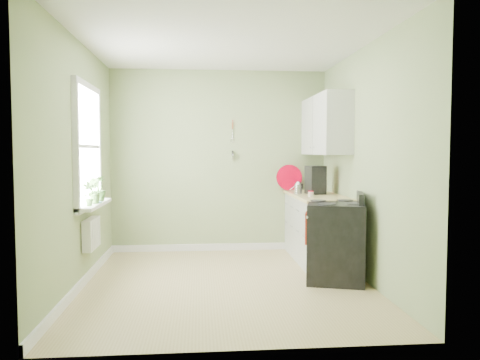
{
  "coord_description": "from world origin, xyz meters",
  "views": [
    {
      "loc": [
        -0.3,
        -5.21,
        1.49
      ],
      "look_at": [
        0.2,
        0.55,
        1.14
      ],
      "focal_mm": 35.0,
      "sensor_mm": 36.0,
      "label": 1
    }
  ],
  "objects": [
    {
      "name": "window_sill",
      "position": [
        -1.51,
        0.3,
        0.88
      ],
      "size": [
        0.18,
        1.14,
        0.04
      ],
      "primitive_type": "cube",
      "color": "white",
      "rests_on": "wall_left"
    },
    {
      "name": "base_cabinets",
      "position": [
        1.3,
        1.0,
        0.43
      ],
      "size": [
        0.6,
        1.6,
        0.87
      ],
      "primitive_type": "cube",
      "color": "silver",
      "rests_on": "floor"
    },
    {
      "name": "upper_cabinets",
      "position": [
        1.43,
        1.1,
        1.85
      ],
      "size": [
        0.35,
        1.4,
        0.8
      ],
      "primitive_type": "cube",
      "color": "silver",
      "rests_on": "wall_right"
    },
    {
      "name": "plant_c",
      "position": [
        -1.5,
        0.49,
        1.05
      ],
      "size": [
        0.24,
        0.24,
        0.3
      ],
      "primitive_type": "imported",
      "rotation": [
        0.0,
        0.0,
        4.03
      ],
      "color": "#416B2D",
      "rests_on": "window_sill"
    },
    {
      "name": "coffee_maker",
      "position": [
        1.29,
        1.07,
        1.09
      ],
      "size": [
        0.26,
        0.28,
        0.39
      ],
      "color": "black",
      "rests_on": "countertop"
    },
    {
      "name": "jar",
      "position": [
        1.13,
        0.68,
        0.95
      ],
      "size": [
        0.07,
        0.07,
        0.08
      ],
      "color": "beige",
      "rests_on": "countertop"
    },
    {
      "name": "stand_mixer",
      "position": [
        1.42,
        1.74,
        1.08
      ],
      "size": [
        0.23,
        0.35,
        0.4
      ],
      "color": "#B2B2B7",
      "rests_on": "countertop"
    },
    {
      "name": "stove",
      "position": [
        1.28,
        0.04,
        0.46
      ],
      "size": [
        0.84,
        0.89,
        1.03
      ],
      "color": "black",
      "rests_on": "floor"
    },
    {
      "name": "wall_right",
      "position": [
        1.61,
        0.0,
        1.35
      ],
      "size": [
        0.02,
        3.6,
        2.7
      ],
      "primitive_type": "cube",
      "color": "#91A16E",
      "rests_on": "floor"
    },
    {
      "name": "plant_b",
      "position": [
        -1.5,
        0.22,
        1.05
      ],
      "size": [
        0.21,
        0.21,
        0.29
      ],
      "primitive_type": "imported",
      "rotation": [
        0.0,
        0.0,
        2.4
      ],
      "color": "#416B2D",
      "rests_on": "window_sill"
    },
    {
      "name": "plant_a",
      "position": [
        -1.5,
        -0.02,
        1.04
      ],
      "size": [
        0.17,
        0.16,
        0.27
      ],
      "primitive_type": "imported",
      "rotation": [
        0.0,
        0.0,
        0.6
      ],
      "color": "#416B2D",
      "rests_on": "window_sill"
    },
    {
      "name": "countertop",
      "position": [
        1.29,
        1.0,
        0.89
      ],
      "size": [
        0.64,
        1.6,
        0.04
      ],
      "primitive_type": "cube",
      "color": "#D0BD7F",
      "rests_on": "base_cabinets"
    },
    {
      "name": "kettle",
      "position": [
        1.05,
        1.07,
        1.0
      ],
      "size": [
        0.17,
        0.1,
        0.17
      ],
      "color": "silver",
      "rests_on": "countertop"
    },
    {
      "name": "red_tray",
      "position": [
        1.05,
        1.72,
        1.1
      ],
      "size": [
        0.39,
        0.08,
        0.39
      ],
      "primitive_type": "cylinder",
      "rotation": [
        1.45,
        0.0,
        -0.04
      ],
      "color": "#A60019",
      "rests_on": "countertop"
    },
    {
      "name": "ceiling",
      "position": [
        0.0,
        0.0,
        2.71
      ],
      "size": [
        3.2,
        3.6,
        0.02
      ],
      "primitive_type": "cube",
      "color": "white",
      "rests_on": "wall_back"
    },
    {
      "name": "radiator",
      "position": [
        -1.54,
        0.25,
        0.55
      ],
      "size": [
        0.12,
        0.5,
        0.35
      ],
      "primitive_type": "cube",
      "color": "white",
      "rests_on": "wall_left"
    },
    {
      "name": "wall_back",
      "position": [
        0.0,
        1.81,
        1.35
      ],
      "size": [
        3.2,
        0.02,
        2.7
      ],
      "primitive_type": "cube",
      "color": "#91A16E",
      "rests_on": "floor"
    },
    {
      "name": "floor",
      "position": [
        0.0,
        0.0,
        -0.01
      ],
      "size": [
        3.2,
        3.6,
        0.02
      ],
      "primitive_type": "cube",
      "color": "tan",
      "rests_on": "ground"
    },
    {
      "name": "window",
      "position": [
        -1.58,
        0.3,
        1.55
      ],
      "size": [
        0.06,
        1.14,
        1.44
      ],
      "color": "white",
      "rests_on": "wall_left"
    },
    {
      "name": "wall_left",
      "position": [
        -1.61,
        0.0,
        1.35
      ],
      "size": [
        0.02,
        3.6,
        2.7
      ],
      "primitive_type": "cube",
      "color": "#91A16E",
      "rests_on": "floor"
    },
    {
      "name": "wall_utensils",
      "position": [
        0.2,
        1.78,
        1.56
      ],
      "size": [
        0.02,
        0.14,
        0.58
      ],
      "color": "#D0BD7F",
      "rests_on": "wall_back"
    }
  ]
}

